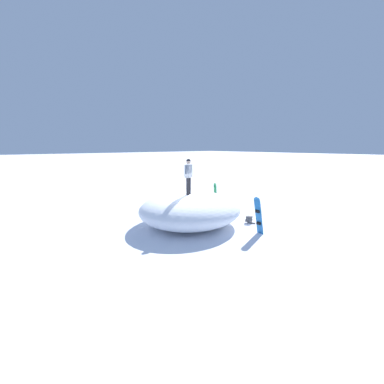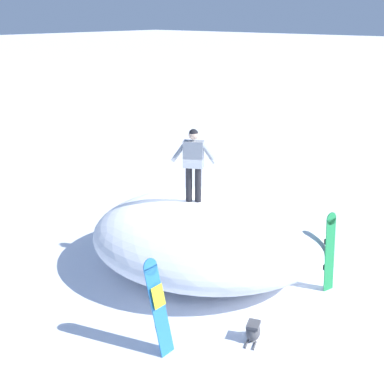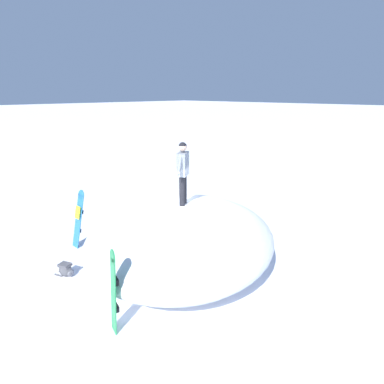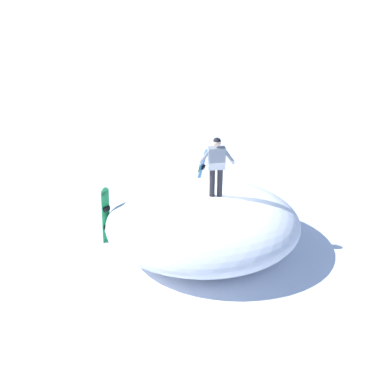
% 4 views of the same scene
% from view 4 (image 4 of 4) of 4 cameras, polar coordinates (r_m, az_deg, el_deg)
% --- Properties ---
extents(ground, '(240.00, 240.00, 0.00)m').
position_cam_4_polar(ground, '(13.48, 3.15, -6.45)').
color(ground, white).
extents(snow_mound, '(6.61, 6.36, 1.54)m').
position_cam_4_polar(snow_mound, '(13.09, 1.28, -3.55)').
color(snow_mound, white).
rests_on(snow_mound, ground).
extents(snowboarder_standing, '(0.88, 0.57, 1.59)m').
position_cam_4_polar(snowboarder_standing, '(12.41, 2.85, 3.44)').
color(snowboarder_standing, black).
rests_on(snowboarder_standing, snow_mound).
extents(snowboard_primary_upright, '(0.42, 0.30, 1.65)m').
position_cam_4_polar(snowboard_primary_upright, '(15.87, 1.04, 2.37)').
color(snowboard_primary_upright, '#2672BF').
rests_on(snowboard_primary_upright, ground).
extents(snowboard_secondary_upright, '(0.21, 0.28, 1.68)m').
position_cam_4_polar(snowboard_secondary_upright, '(13.47, -9.91, -2.57)').
color(snowboard_secondary_upright, '#1E8C47').
rests_on(snowboard_secondary_upright, ground).
extents(backpack_near, '(0.37, 0.52, 0.34)m').
position_cam_4_polar(backpack_near, '(15.55, -4.40, -1.01)').
color(backpack_near, '#4C4C51').
rests_on(backpack_near, ground).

